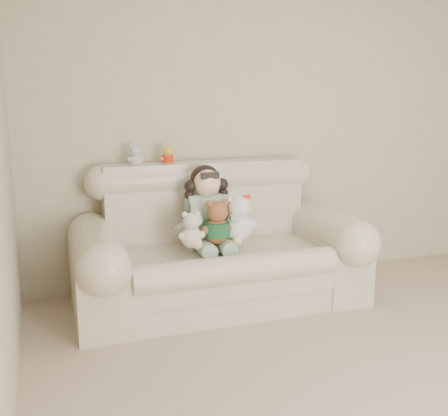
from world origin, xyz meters
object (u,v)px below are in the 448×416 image
seated_child (207,206)px  sofa (220,237)px  white_cat (238,214)px  brown_teddy (217,218)px  cream_teddy (191,226)px

seated_child → sofa: bearing=-49.6°
sofa → seated_child: bearing=131.3°
sofa → white_cat: size_ratio=5.20×
brown_teddy → cream_teddy: 0.20m
white_cat → sofa: bearing=135.6°
sofa → cream_teddy: bearing=-149.6°
sofa → cream_teddy: 0.32m
white_cat → brown_teddy: bearing=-176.6°
brown_teddy → seated_child: bearing=98.3°
seated_child → brown_teddy: 0.20m
sofa → brown_teddy: 0.21m
sofa → seated_child: (-0.07, 0.08, 0.22)m
sofa → brown_teddy: bearing=-116.7°
brown_teddy → white_cat: white_cat is taller
brown_teddy → white_cat: size_ratio=0.92×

